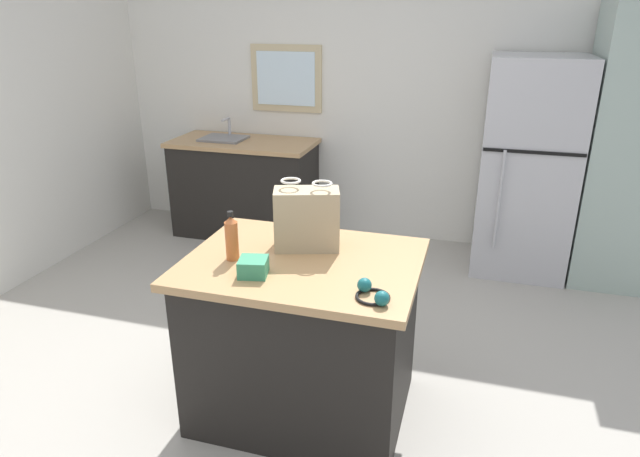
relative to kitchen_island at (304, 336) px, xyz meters
name	(u,v)px	position (x,y,z in m)	size (l,w,h in m)	color
ground	(281,391)	(-0.17, 0.09, -0.45)	(6.20, 6.20, 0.00)	#ADA89E
back_wall	(375,85)	(-0.18, 2.67, 0.95)	(4.98, 0.13, 2.80)	silver
kitchen_island	(304,336)	(0.00, 0.00, 0.00)	(1.14, 0.89, 0.89)	black
refrigerator	(527,167)	(1.15, 2.23, 0.41)	(0.72, 0.76, 1.72)	#B7B7BC
tall_cabinet	(626,148)	(1.83, 2.23, 0.61)	(0.59, 0.68, 2.12)	#9EB2A8
sink_counter	(245,187)	(-1.33, 2.29, 0.02)	(1.32, 0.65, 1.09)	black
shopping_bag	(307,219)	(-0.02, 0.15, 0.60)	(0.36, 0.26, 0.36)	tan
small_box	(253,267)	(-0.16, -0.23, 0.48)	(0.13, 0.13, 0.08)	#388E66
bottle	(232,238)	(-0.33, -0.09, 0.55)	(0.06, 0.06, 0.25)	#C66633
ear_defenders	(373,293)	(0.41, -0.29, 0.46)	(0.21, 0.21, 0.06)	black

